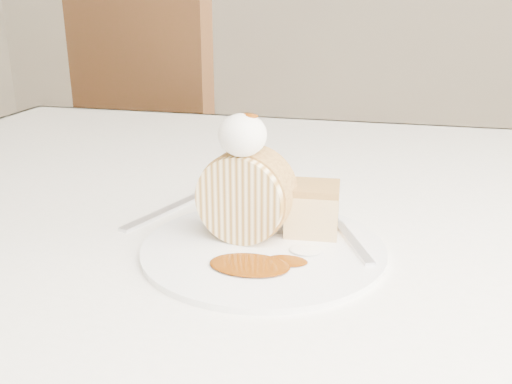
# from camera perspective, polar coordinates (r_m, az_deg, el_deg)

# --- Properties ---
(table) EXTENTS (1.40, 0.90, 0.75)m
(table) POSITION_cam_1_polar(r_m,az_deg,el_deg) (0.78, 5.57, -6.13)
(table) COLOR white
(table) RESTS_ON ground
(chair_far) EXTENTS (0.61, 0.61, 1.01)m
(chair_far) POSITION_cam_1_polar(r_m,az_deg,el_deg) (1.67, -8.48, 4.46)
(chair_far) COLOR brown
(chair_far) RESTS_ON ground
(plate) EXTENTS (0.26, 0.26, 0.01)m
(plate) POSITION_cam_1_polar(r_m,az_deg,el_deg) (0.57, 0.75, -5.66)
(plate) COLOR white
(plate) RESTS_ON table
(roulade_slice) EXTENTS (0.09, 0.06, 0.09)m
(roulade_slice) POSITION_cam_1_polar(r_m,az_deg,el_deg) (0.57, -1.02, -0.32)
(roulade_slice) COLOR #FFE9B1
(roulade_slice) RESTS_ON plate
(cake_chunk) EXTENTS (0.06, 0.05, 0.04)m
(cake_chunk) POSITION_cam_1_polar(r_m,az_deg,el_deg) (0.59, 5.63, -1.97)
(cake_chunk) COLOR #BC9047
(cake_chunk) RESTS_ON plate
(whipped_cream) EXTENTS (0.05, 0.05, 0.04)m
(whipped_cream) POSITION_cam_1_polar(r_m,az_deg,el_deg) (0.54, -1.36, 5.72)
(whipped_cream) COLOR white
(whipped_cream) RESTS_ON roulade_slice
(caramel_drizzle) EXTENTS (0.02, 0.02, 0.01)m
(caramel_drizzle) POSITION_cam_1_polar(r_m,az_deg,el_deg) (0.54, -0.99, 8.16)
(caramel_drizzle) COLOR #652B04
(caramel_drizzle) RESTS_ON whipped_cream
(caramel_pool) EXTENTS (0.08, 0.05, 0.00)m
(caramel_pool) POSITION_cam_1_polar(r_m,az_deg,el_deg) (0.53, -0.66, -7.29)
(caramel_pool) COLOR #652B04
(caramel_pool) RESTS_ON plate
(fork) EXTENTS (0.07, 0.14, 0.00)m
(fork) POSITION_cam_1_polar(r_m,az_deg,el_deg) (0.58, 9.64, -4.91)
(fork) COLOR silver
(fork) RESTS_ON plate
(spoon) EXTENTS (0.08, 0.17, 0.00)m
(spoon) POSITION_cam_1_polar(r_m,az_deg,el_deg) (0.67, -9.15, -1.95)
(spoon) COLOR silver
(spoon) RESTS_ON table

